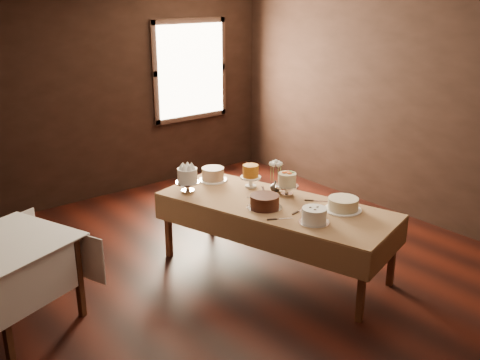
{
  "coord_description": "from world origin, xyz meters",
  "views": [
    {
      "loc": [
        -3.17,
        -3.73,
        2.72
      ],
      "look_at": [
        0.0,
        0.2,
        0.95
      ],
      "focal_mm": 41.02,
      "sensor_mm": 36.0,
      "label": 1
    }
  ],
  "objects_px": {
    "cake_server_c": "(253,198)",
    "cake_server_a": "(302,209)",
    "cake_meringue": "(187,181)",
    "cake_flowers": "(287,185)",
    "cake_swirl": "(314,216)",
    "cake_cream": "(343,204)",
    "display_table": "(275,209)",
    "flower_vase": "(275,186)",
    "side_table": "(9,252)",
    "cake_caramel": "(251,177)",
    "cake_server_b": "(321,201)",
    "cake_server_d": "(263,189)",
    "cake_speckled": "(213,175)",
    "cake_server_e": "(285,219)",
    "cake_chocolate": "(265,202)"
  },
  "relations": [
    {
      "from": "cake_server_c",
      "to": "cake_server_a",
      "type": "bearing_deg",
      "value": 171.78
    },
    {
      "from": "cake_meringue",
      "to": "cake_flowers",
      "type": "height_order",
      "value": "cake_meringue"
    },
    {
      "from": "cake_meringue",
      "to": "cake_swirl",
      "type": "xyz_separation_m",
      "value": [
        0.43,
        -1.39,
        -0.05
      ]
    },
    {
      "from": "cake_cream",
      "to": "display_table",
      "type": "bearing_deg",
      "value": 125.93
    },
    {
      "from": "cake_flowers",
      "to": "flower_vase",
      "type": "height_order",
      "value": "cake_flowers"
    },
    {
      "from": "side_table",
      "to": "cake_caramel",
      "type": "distance_m",
      "value": 2.47
    },
    {
      "from": "cake_server_c",
      "to": "cake_server_b",
      "type": "bearing_deg",
      "value": -162.73
    },
    {
      "from": "cake_caramel",
      "to": "cake_server_d",
      "type": "xyz_separation_m",
      "value": [
        0.06,
        -0.14,
        -0.11
      ]
    },
    {
      "from": "cake_server_b",
      "to": "flower_vase",
      "type": "relative_size",
      "value": 2.0
    },
    {
      "from": "cake_flowers",
      "to": "cake_server_c",
      "type": "distance_m",
      "value": 0.37
    },
    {
      "from": "cake_speckled",
      "to": "cake_flowers",
      "type": "relative_size",
      "value": 1.38
    },
    {
      "from": "cake_flowers",
      "to": "cake_server_a",
      "type": "bearing_deg",
      "value": -112.53
    },
    {
      "from": "side_table",
      "to": "cake_server_a",
      "type": "bearing_deg",
      "value": -21.02
    },
    {
      "from": "display_table",
      "to": "side_table",
      "type": "xyz_separation_m",
      "value": [
        -2.35,
        0.66,
        0.01
      ]
    },
    {
      "from": "cake_server_a",
      "to": "cake_server_e",
      "type": "bearing_deg",
      "value": 179.37
    },
    {
      "from": "display_table",
      "to": "flower_vase",
      "type": "relative_size",
      "value": 20.94
    },
    {
      "from": "cake_swirl",
      "to": "cake_server_c",
      "type": "height_order",
      "value": "cake_swirl"
    },
    {
      "from": "cake_swirl",
      "to": "cake_server_a",
      "type": "bearing_deg",
      "value": 63.7
    },
    {
      "from": "cake_flowers",
      "to": "cake_server_b",
      "type": "height_order",
      "value": "cake_flowers"
    },
    {
      "from": "cake_speckled",
      "to": "cake_cream",
      "type": "xyz_separation_m",
      "value": [
        0.45,
        -1.47,
        -0.01
      ]
    },
    {
      "from": "cake_caramel",
      "to": "cake_server_e",
      "type": "height_order",
      "value": "cake_caramel"
    },
    {
      "from": "cake_server_d",
      "to": "cake_chocolate",
      "type": "bearing_deg",
      "value": 175.73
    },
    {
      "from": "cake_cream",
      "to": "cake_speckled",
      "type": "bearing_deg",
      "value": 107.19
    },
    {
      "from": "cake_server_e",
      "to": "flower_vase",
      "type": "distance_m",
      "value": 0.73
    },
    {
      "from": "cake_server_a",
      "to": "side_table",
      "type": "bearing_deg",
      "value": 147.43
    },
    {
      "from": "cake_swirl",
      "to": "cake_server_d",
      "type": "xyz_separation_m",
      "value": [
        0.22,
        0.95,
        -0.06
      ]
    },
    {
      "from": "cake_caramel",
      "to": "cake_server_d",
      "type": "bearing_deg",
      "value": -67.45
    },
    {
      "from": "cake_flowers",
      "to": "flower_vase",
      "type": "relative_size",
      "value": 2.04
    },
    {
      "from": "cake_meringue",
      "to": "cake_server_b",
      "type": "relative_size",
      "value": 1.09
    },
    {
      "from": "cake_meringue",
      "to": "flower_vase",
      "type": "height_order",
      "value": "cake_meringue"
    },
    {
      "from": "cake_speckled",
      "to": "cake_swirl",
      "type": "xyz_separation_m",
      "value": [
        0.02,
        -1.5,
        -0.0
      ]
    },
    {
      "from": "cake_swirl",
      "to": "flower_vase",
      "type": "height_order",
      "value": "cake_swirl"
    },
    {
      "from": "cake_chocolate",
      "to": "cake_server_c",
      "type": "relative_size",
      "value": 1.41
    },
    {
      "from": "cake_flowers",
      "to": "cake_server_e",
      "type": "relative_size",
      "value": 1.02
    },
    {
      "from": "cake_meringue",
      "to": "cake_server_e",
      "type": "height_order",
      "value": "cake_meringue"
    },
    {
      "from": "cake_flowers",
      "to": "cake_server_d",
      "type": "bearing_deg",
      "value": 105.99
    },
    {
      "from": "cake_chocolate",
      "to": "cake_server_d",
      "type": "height_order",
      "value": "cake_chocolate"
    },
    {
      "from": "cake_speckled",
      "to": "cake_server_a",
      "type": "distance_m",
      "value": 1.23
    },
    {
      "from": "cake_chocolate",
      "to": "cake_swirl",
      "type": "height_order",
      "value": "cake_swirl"
    },
    {
      "from": "cake_speckled",
      "to": "flower_vase",
      "type": "relative_size",
      "value": 2.82
    },
    {
      "from": "cake_server_c",
      "to": "cake_server_e",
      "type": "distance_m",
      "value": 0.59
    },
    {
      "from": "cake_server_e",
      "to": "cake_server_d",
      "type": "bearing_deg",
      "value": 90.59
    },
    {
      "from": "cake_caramel",
      "to": "side_table",
      "type": "bearing_deg",
      "value": 176.71
    },
    {
      "from": "cake_server_b",
      "to": "flower_vase",
      "type": "bearing_deg",
      "value": 156.12
    },
    {
      "from": "cake_chocolate",
      "to": "cake_server_b",
      "type": "distance_m",
      "value": 0.6
    },
    {
      "from": "cake_caramel",
      "to": "cake_flowers",
      "type": "xyz_separation_m",
      "value": [
        0.14,
        -0.41,
        -0.0
      ]
    },
    {
      "from": "cake_caramel",
      "to": "cake_swirl",
      "type": "relative_size",
      "value": 0.86
    },
    {
      "from": "cake_swirl",
      "to": "flower_vase",
      "type": "xyz_separation_m",
      "value": [
        0.28,
        0.82,
        -0.01
      ]
    },
    {
      "from": "cake_speckled",
      "to": "cake_server_c",
      "type": "xyz_separation_m",
      "value": [
        -0.01,
        -0.7,
        -0.06
      ]
    },
    {
      "from": "cake_flowers",
      "to": "cake_server_d",
      "type": "relative_size",
      "value": 1.02
    }
  ]
}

